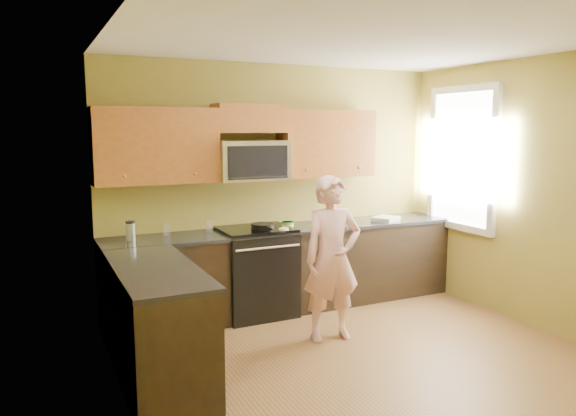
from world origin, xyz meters
TOP-DOWN VIEW (x-y plane):
  - floor at (0.00, 0.00)m, footprint 4.00×4.00m
  - ceiling at (0.00, 0.00)m, footprint 4.00×4.00m
  - wall_back at (0.00, 2.00)m, footprint 4.00×0.00m
  - wall_left at (-2.00, 0.00)m, footprint 0.00×4.00m
  - wall_right at (2.00, 0.00)m, footprint 0.00×4.00m
  - cabinet_back_run at (0.00, 1.70)m, footprint 4.00×0.60m
  - cabinet_left_run at (-1.70, 0.60)m, footprint 0.60×1.60m
  - countertop_back at (0.00, 1.69)m, footprint 4.00×0.62m
  - countertop_left at (-1.69, 0.60)m, footprint 0.62×1.60m
  - stove at (-0.40, 1.68)m, footprint 0.76×0.65m
  - microwave at (-0.40, 1.80)m, footprint 0.76×0.40m
  - upper_cab_left at (-1.39, 1.83)m, footprint 1.22×0.33m
  - upper_cab_right at (0.54, 1.83)m, footprint 1.12×0.33m
  - upper_cab_over_mw at (-0.40, 1.83)m, footprint 0.76×0.33m
  - window at (1.98, 1.20)m, footprint 0.06×1.06m
  - woman at (-0.01, 0.73)m, footprint 0.61×0.43m
  - frying_pan at (-0.35, 1.60)m, footprint 0.27×0.45m
  - butter_tub at (-0.04, 1.65)m, footprint 0.14×0.14m
  - toast_slice at (0.54, 1.49)m, footprint 0.14×0.14m
  - napkin_a at (-0.18, 1.45)m, footprint 0.13×0.14m
  - napkin_b at (0.42, 1.73)m, footprint 0.13×0.14m
  - dish_towel at (1.21, 1.59)m, footprint 0.38×0.35m
  - travel_mug at (-1.69, 1.71)m, footprint 0.12×0.12m
  - glass_a at (-1.31, 1.85)m, footprint 0.07×0.07m
  - glass_b at (-0.85, 1.88)m, footprint 0.09×0.09m

SIDE VIEW (x-z plane):
  - floor at x=0.00m, z-range 0.00..0.00m
  - cabinet_back_run at x=0.00m, z-range 0.00..0.88m
  - cabinet_left_run at x=-1.70m, z-range 0.00..0.88m
  - stove at x=-0.40m, z-range 0.00..0.95m
  - woman at x=-0.01m, z-range 0.00..1.56m
  - countertop_back at x=0.00m, z-range 0.88..0.92m
  - countertop_left at x=-1.69m, z-range 0.88..0.92m
  - travel_mug at x=-1.69m, z-range 0.82..1.02m
  - butter_tub at x=-0.04m, z-range 0.87..0.97m
  - toast_slice at x=0.54m, z-range 0.92..0.93m
  - dish_towel at x=1.21m, z-range 0.92..0.97m
  - frying_pan at x=-0.35m, z-range 0.92..0.98m
  - napkin_a at x=-0.18m, z-range 0.92..0.98m
  - napkin_b at x=0.42m, z-range 0.92..0.99m
  - glass_a at x=-1.31m, z-range 0.92..1.04m
  - glass_b at x=-0.85m, z-range 0.92..1.04m
  - wall_back at x=0.00m, z-range -0.65..3.35m
  - wall_left at x=-2.00m, z-range -0.65..3.35m
  - wall_right at x=2.00m, z-range -0.65..3.35m
  - microwave at x=-0.40m, z-range 1.24..1.66m
  - upper_cab_left at x=-1.39m, z-range 1.07..1.82m
  - upper_cab_right at x=0.54m, z-range 1.07..1.82m
  - window at x=1.98m, z-range 0.82..2.48m
  - upper_cab_over_mw at x=-0.40m, z-range 1.95..2.25m
  - ceiling at x=0.00m, z-range 2.70..2.70m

